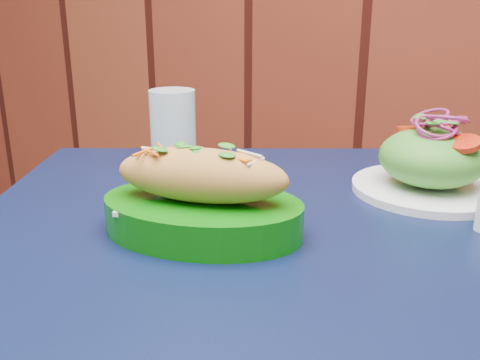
% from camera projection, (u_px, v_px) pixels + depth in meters
% --- Properties ---
extents(cafe_table, '(1.05, 1.05, 0.75)m').
position_uv_depth(cafe_table, '(263.00, 286.00, 0.73)').
color(cafe_table, black).
rests_on(cafe_table, ground).
extents(banh_mi_basket, '(0.28, 0.21, 0.12)m').
position_uv_depth(banh_mi_basket, '(202.00, 199.00, 0.67)').
color(banh_mi_basket, '#0A6409').
rests_on(banh_mi_basket, cafe_table).
extents(salad_plate, '(0.23, 0.23, 0.13)m').
position_uv_depth(salad_plate, '(431.00, 162.00, 0.82)').
color(salad_plate, white).
rests_on(salad_plate, cafe_table).
extents(water_glass, '(0.08, 0.08, 0.13)m').
position_uv_depth(water_glass, '(173.00, 127.00, 0.97)').
color(water_glass, silver).
rests_on(water_glass, cafe_table).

